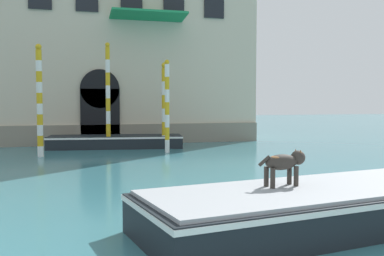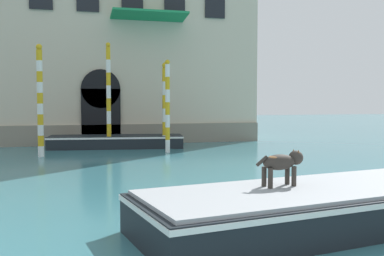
{
  "view_description": "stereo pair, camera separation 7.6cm",
  "coord_description": "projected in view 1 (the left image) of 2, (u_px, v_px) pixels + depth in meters",
  "views": [
    {
      "loc": [
        -2.25,
        -1.54,
        2.09
      ],
      "look_at": [
        1.68,
        12.71,
        1.2
      ],
      "focal_mm": 42.0,
      "sensor_mm": 36.0,
      "label": 1
    },
    {
      "loc": [
        -2.17,
        -1.56,
        2.09
      ],
      "look_at": [
        1.68,
        12.71,
        1.2
      ],
      "focal_mm": 42.0,
      "sensor_mm": 36.0,
      "label": 2
    }
  ],
  "objects": [
    {
      "name": "boat_moored_near_palazzo",
      "position": [
        116.0,
        141.0,
        20.05
      ],
      "size": [
        6.05,
        2.45,
        0.55
      ],
      "rotation": [
        0.0,
        0.0,
        -0.13
      ],
      "color": "black",
      "rests_on": "ground_plane"
    },
    {
      "name": "mooring_pole_3",
      "position": [
        40.0,
        100.0,
        16.7
      ],
      "size": [
        0.23,
        0.23,
        4.2
      ],
      "color": "white",
      "rests_on": "ground_plane"
    },
    {
      "name": "mooring_pole_1",
      "position": [
        108.0,
        96.0,
        19.33
      ],
      "size": [
        0.2,
        0.2,
        4.6
      ],
      "color": "white",
      "rests_on": "ground_plane"
    },
    {
      "name": "mooring_pole_0",
      "position": [
        165.0,
        105.0,
        19.65
      ],
      "size": [
        0.27,
        0.27,
        3.78
      ],
      "color": "white",
      "rests_on": "ground_plane"
    },
    {
      "name": "boat_foreground",
      "position": [
        345.0,
        202.0,
        7.66
      ],
      "size": [
        7.51,
        3.34,
        0.68
      ],
      "rotation": [
        0.0,
        0.0,
        0.16
      ],
      "color": "black",
      "rests_on": "ground_plane"
    },
    {
      "name": "mooring_pole_2",
      "position": [
        167.0,
        106.0,
        18.19
      ],
      "size": [
        0.19,
        0.19,
        3.76
      ],
      "color": "white",
      "rests_on": "ground_plane"
    },
    {
      "name": "dog_on_deck",
      "position": [
        285.0,
        163.0,
        7.43
      ],
      "size": [
        0.9,
        0.35,
        0.6
      ],
      "rotation": [
        0.0,
        0.0,
        0.16
      ],
      "color": "#332D28",
      "rests_on": "boat_foreground"
    }
  ]
}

